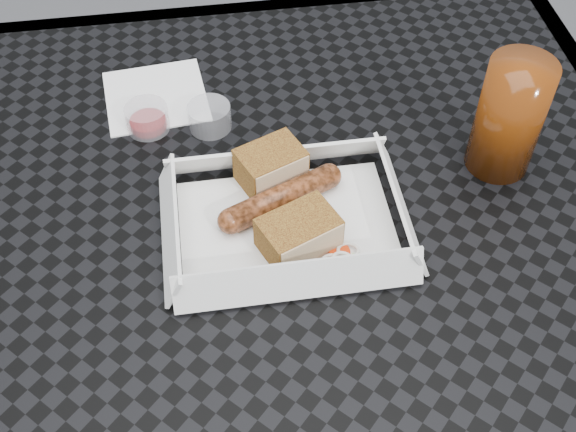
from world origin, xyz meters
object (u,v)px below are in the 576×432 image
object	(u,v)px
patio_table	(307,258)
drink_glass	(509,117)
bratwurst	(281,198)
food_tray	(287,226)

from	to	relation	value
patio_table	drink_glass	xyz separation A→B (m)	(0.22, 0.05, 0.14)
bratwurst	drink_glass	xyz separation A→B (m)	(0.25, 0.03, 0.05)
bratwurst	drink_glass	size ratio (longest dim) A/B	1.02
patio_table	food_tray	world-z (taller)	food_tray
drink_glass	bratwurst	bearing A→B (deg)	-172.42
patio_table	drink_glass	distance (m)	0.27
food_tray	drink_glass	xyz separation A→B (m)	(0.25, 0.06, 0.07)
bratwurst	drink_glass	bearing A→B (deg)	7.58
food_tray	bratwurst	world-z (taller)	bratwurst
patio_table	food_tray	bearing A→B (deg)	-152.57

